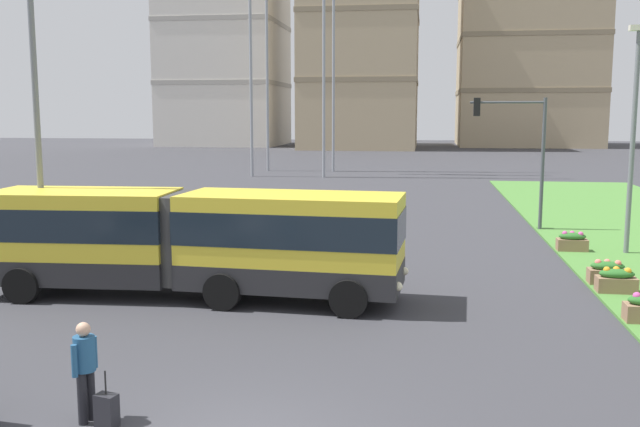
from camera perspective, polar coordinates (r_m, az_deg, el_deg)
articulated_bus at (r=20.19m, az=-10.22°, el=-2.12°), size 11.96×3.04×3.00m
pedestrian_crossing at (r=12.74m, az=-18.45°, el=-11.51°), size 0.36×0.56×1.74m
rolling_suitcase at (r=12.63m, az=-16.84°, el=-14.97°), size 0.41×0.32×0.97m
flower_planter_3 at (r=22.11m, az=22.81°, el=-4.99°), size 1.10×0.56×0.74m
flower_planter_4 at (r=23.10m, az=22.17°, el=-4.41°), size 1.10×0.56×0.74m
flower_planter_5 at (r=28.11m, az=19.69°, el=-2.14°), size 1.10×0.56×0.74m
traffic_light_far_right at (r=32.43m, az=15.77°, el=5.71°), size 3.29×0.28×5.87m
streetlight_left at (r=22.42m, az=-21.92°, el=7.52°), size 0.70×0.28×9.49m
streetlight_median at (r=28.04m, az=23.98°, el=6.16°), size 0.70×0.28×8.29m
apartment_tower_westcentre at (r=108.42m, az=3.34°, el=15.40°), size 16.96×18.18×37.99m
apartment_tower_centre at (r=121.09m, az=16.51°, el=15.09°), size 21.58×20.15×41.23m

